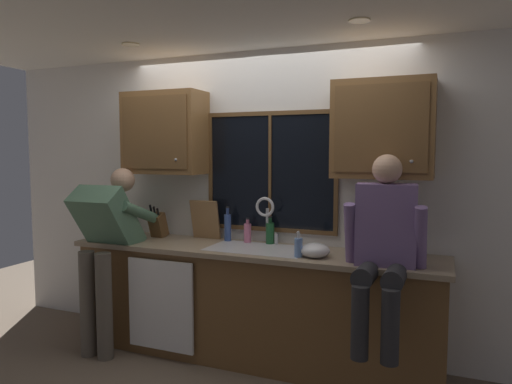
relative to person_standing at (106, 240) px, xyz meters
The scene contains 25 objects.
back_wall 1.40m from the person_standing, 29.51° to the left, with size 5.39×0.12×2.55m, color silver.
ceiling_downlight_left 1.61m from the person_standing, ahead, with size 0.14×0.14×0.01m, color #FFEAB2.
ceiling_downlight_right 2.62m from the person_standing, ahead, with size 0.14×0.14×0.01m, color #FFEAB2.
window_glass 1.50m from the person_standing, 25.72° to the left, with size 1.10×0.02×0.95m, color black.
window_frame_top 1.74m from the person_standing, 25.35° to the left, with size 1.17×0.02×0.04m, color brown.
window_frame_bottom 1.38m from the person_standing, 25.35° to the left, with size 1.17×0.02×0.04m, color brown.
window_frame_left 1.07m from the person_standing, 40.95° to the left, with size 0.04×0.02×0.95m, color brown.
window_frame_right 1.99m from the person_standing, 18.04° to the left, with size 0.04×0.02×0.95m, color brown.
window_mullion_center 1.49m from the person_standing, 25.27° to the left, with size 0.02×0.02×0.95m, color brown.
lower_cabinet_run 1.33m from the person_standing, 15.13° to the left, with size 2.99×0.58×0.88m, color brown.
countertop 1.22m from the person_standing, 14.22° to the left, with size 3.05×0.62×0.04m, color gray.
dishwasher_front 0.72m from the person_standing, ahead, with size 0.60×0.02×0.74m, color white.
upper_cabinet_left 1.05m from the person_standing, 55.14° to the left, with size 0.73×0.36×0.72m.
upper_cabinet_right 2.41m from the person_standing, 11.36° to the left, with size 0.73×0.36×0.72m.
sink 1.29m from the person_standing, 13.93° to the left, with size 0.80×0.46×0.21m.
faucet 1.37m from the person_standing, 21.30° to the left, with size 0.18×0.09×0.40m.
person_standing is the anchor object (origin of this frame).
person_sitting_on_counter 2.27m from the person_standing, ahead, with size 0.54×0.61×1.26m.
knife_block 0.49m from the person_standing, 63.00° to the left, with size 0.12×0.18×0.32m.
cutting_board 0.85m from the person_standing, 38.47° to the left, with size 0.27×0.02×0.35m, color #997047.
mixing_bowl 1.77m from the person_standing, ahead, with size 0.22×0.22×0.11m, color silver.
soap_dispenser 1.65m from the person_standing, ahead, with size 0.06×0.07×0.20m.
bottle_green_glass 1.38m from the person_standing, 22.72° to the left, with size 0.07×0.07×0.23m.
bottle_tall_clear 1.19m from the person_standing, 25.53° to the left, with size 0.06×0.06×0.21m.
bottle_amber_small 1.03m from the person_standing, 29.87° to the left, with size 0.06×0.06×0.30m.
Camera 1 is at (1.45, -3.74, 1.70)m, focal length 32.86 mm.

